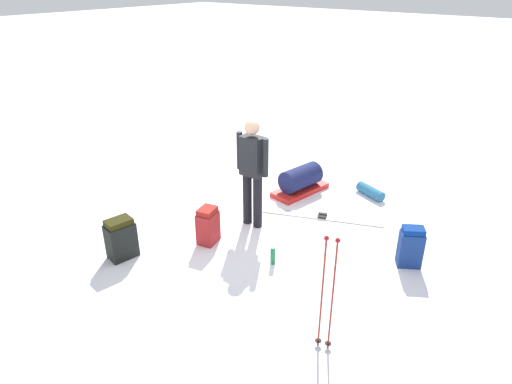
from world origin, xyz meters
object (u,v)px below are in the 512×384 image
skier_standing (252,168)px  backpack_bright (121,239)px  ski_poles_planted_near (328,289)px  thermos_bottle (273,255)px  backpack_large_dark (208,226)px  sleeping_mat_rolled (370,191)px  backpack_small_spare (411,247)px  ski_pair_near (322,217)px  gear_sled (301,181)px

skier_standing → backpack_bright: size_ratio=2.88×
ski_poles_planted_near → thermos_bottle: (1.31, -0.89, -0.62)m
backpack_large_dark → backpack_bright: backpack_bright is taller
sleeping_mat_rolled → thermos_bottle: 2.72m
backpack_large_dark → thermos_bottle: backpack_large_dark is taller
ski_poles_planted_near → backpack_bright: bearing=4.9°
skier_standing → backpack_small_spare: (-2.34, -0.45, -0.67)m
backpack_large_dark → thermos_bottle: size_ratio=2.14×
backpack_large_dark → backpack_small_spare: 2.82m
ski_pair_near → thermos_bottle: bearing=94.7°
backpack_bright → sleeping_mat_rolled: bearing=-115.9°
ski_poles_planted_near → sleeping_mat_rolled: bearing=-72.0°
sleeping_mat_rolled → backpack_bright: bearing=64.1°
ski_pair_near → backpack_bright: size_ratio=3.16×
backpack_bright → thermos_bottle: backpack_bright is taller
backpack_large_dark → sleeping_mat_rolled: (-1.21, -2.86, -0.18)m
skier_standing → backpack_bright: skier_standing is taller
skier_standing → ski_poles_planted_near: skier_standing is taller
backpack_small_spare → sleeping_mat_rolled: 2.09m
backpack_large_dark → ski_poles_planted_near: 2.54m
skier_standing → backpack_small_spare: size_ratio=2.92×
ski_pair_near → sleeping_mat_rolled: 1.23m
ski_pair_near → backpack_bright: backpack_bright is taller
skier_standing → sleeping_mat_rolled: size_ratio=3.09×
ski_pair_near → backpack_large_dark: (0.94, 1.66, 0.26)m
backpack_bright → backpack_small_spare: (-3.20, -2.26, -0.00)m
backpack_bright → thermos_bottle: 2.09m
ski_poles_planted_near → thermos_bottle: ski_poles_planted_near is taller
backpack_large_dark → backpack_small_spare: backpack_small_spare is taller
backpack_small_spare → gear_sled: backpack_small_spare is taller
backpack_small_spare → sleeping_mat_rolled: backpack_small_spare is taller
skier_standing → thermos_bottle: bearing=143.1°
sleeping_mat_rolled → ski_pair_near: bearing=77.6°
backpack_large_dark → gear_sled: (-0.15, -2.22, -0.05)m
backpack_large_dark → sleeping_mat_rolled: 3.11m
ski_pair_near → backpack_small_spare: backpack_small_spare is taller
backpack_small_spare → backpack_bright: bearing=35.3°
backpack_large_dark → backpack_bright: size_ratio=0.94×
backpack_small_spare → gear_sled: 2.57m
ski_poles_planted_near → gear_sled: ski_poles_planted_near is taller
backpack_bright → gear_sled: 3.34m
ski_pair_near → thermos_bottle: thermos_bottle is taller
backpack_small_spare → ski_pair_near: bearing=-14.6°
ski_poles_planted_near → gear_sled: bearing=-53.1°
skier_standing → sleeping_mat_rolled: skier_standing is taller
skier_standing → thermos_bottle: size_ratio=6.54×
backpack_small_spare → sleeping_mat_rolled: bearing=-50.7°
ski_pair_near → thermos_bottle: (-0.12, 1.52, 0.12)m
backpack_bright → sleeping_mat_rolled: size_ratio=1.07×
gear_sled → thermos_bottle: gear_sled is taller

